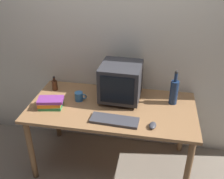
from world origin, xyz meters
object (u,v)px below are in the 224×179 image
object	(u,v)px
book_stack	(51,103)
bottle_short	(55,85)
computer_mouse	(153,125)
crt_monitor	(121,82)
keyboard	(114,120)
mug	(79,96)
bottle_tall	(174,91)

from	to	relation	value
book_stack	bottle_short	bearing A→B (deg)	104.74
computer_mouse	bottle_short	bearing A→B (deg)	164.01
crt_monitor	keyboard	bearing A→B (deg)	-89.20
bottle_short	mug	distance (m)	0.36
bottle_tall	mug	world-z (taller)	bottle_tall
crt_monitor	book_stack	xyz separation A→B (m)	(-0.63, -0.27, -0.14)
computer_mouse	mug	world-z (taller)	mug
book_stack	keyboard	bearing A→B (deg)	-10.70
bottle_tall	crt_monitor	bearing A→B (deg)	-178.57
bottle_short	mug	size ratio (longest dim) A/B	1.34
keyboard	bottle_short	world-z (taller)	bottle_short
computer_mouse	mug	distance (m)	0.79
bottle_short	keyboard	bearing A→B (deg)	-31.88
mug	crt_monitor	bearing A→B (deg)	14.56
book_stack	mug	xyz separation A→B (m)	(0.23, 0.16, -0.00)
bottle_short	mug	bearing A→B (deg)	-27.44
bottle_tall	computer_mouse	bearing A→B (deg)	-112.63
crt_monitor	keyboard	size ratio (longest dim) A/B	0.95
book_stack	mug	distance (m)	0.28
book_stack	mug	world-z (taller)	book_stack
crt_monitor	computer_mouse	xyz separation A→B (m)	(0.33, -0.41, -0.17)
keyboard	computer_mouse	xyz separation A→B (m)	(0.33, -0.02, 0.01)
keyboard	book_stack	bearing A→B (deg)	172.35
computer_mouse	bottle_tall	size ratio (longest dim) A/B	0.29
crt_monitor	bottle_tall	xyz separation A→B (m)	(0.51, 0.01, -0.06)
bottle_short	computer_mouse	bearing A→B (deg)	-24.15
computer_mouse	bottle_short	distance (m)	1.15
keyboard	bottle_tall	bearing A→B (deg)	41.28
bottle_tall	mug	bearing A→B (deg)	-172.73
bottle_short	book_stack	size ratio (longest dim) A/B	0.62
keyboard	bottle_short	xyz separation A→B (m)	(-0.72, 0.45, 0.05)
crt_monitor	keyboard	xyz separation A→B (m)	(0.01, -0.39, -0.18)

